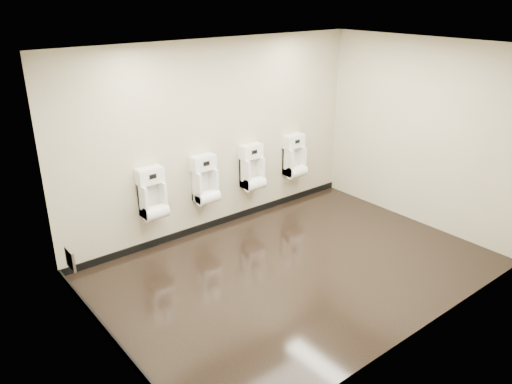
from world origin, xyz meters
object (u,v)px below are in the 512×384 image
access_panel (70,259)px  urinal_3 (295,159)px  urinal_1 (205,183)px  urinal_2 (252,171)px  urinal_0 (153,197)px

access_panel → urinal_3: bearing=6.2°
access_panel → urinal_1: size_ratio=0.36×
urinal_2 → access_panel: bearing=-172.0°
urinal_1 → urinal_2: size_ratio=1.00×
urinal_0 → urinal_3: 2.61m
urinal_1 → urinal_3: bearing=0.0°
urinal_3 → urinal_0: bearing=180.0°
urinal_2 → urinal_3: same height
urinal_1 → access_panel: bearing=-168.8°
urinal_1 → urinal_3: size_ratio=1.00×
urinal_0 → urinal_1: 0.85m
urinal_1 → urinal_3: 1.76m
urinal_0 → urinal_2: size_ratio=1.00×
urinal_1 → urinal_2: same height
urinal_3 → urinal_1: bearing=180.0°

